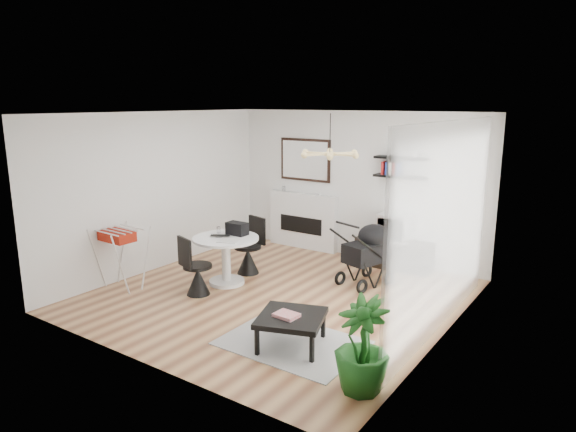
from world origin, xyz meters
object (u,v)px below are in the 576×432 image
Objects in this scene: coffee_table at (291,319)px; potted_plant at (362,345)px; dining_table at (226,253)px; crt_tv at (395,227)px; fireplace at (303,214)px; drying_rack at (122,257)px; stroller at (368,256)px; tv_console at (394,254)px.

coffee_table is 1.19m from potted_plant.
dining_table is 3.56m from potted_plant.
crt_tv reaches higher than coffee_table.
potted_plant reaches higher than coffee_table.
fireplace reaches higher than drying_rack.
coffee_table is (2.07, -1.21, -0.15)m from dining_table.
fireplace is 5.23m from potted_plant.
drying_rack is at bearing 177.59° from coffee_table.
fireplace is at bearing 175.24° from crt_tv.
drying_rack is at bearing -107.06° from fireplace.
dining_table is (0.12, -2.45, -0.18)m from fireplace.
drying_rack is 3.28m from coffee_table.
coffee_table is at bearing -0.37° from drying_rack.
fireplace reaches higher than crt_tv.
fireplace reaches higher than dining_table.
stroller is at bearing 34.50° from dining_table.
coffee_table is (0.20, -3.49, -0.37)m from crt_tv.
dining_table is (-1.88, -2.28, -0.22)m from crt_tv.
tv_console is at bearing 106.47° from stroller.
crt_tv is at bearing 108.63° from potted_plant.
drying_rack is 1.00× the size of coffee_table.
dining_table reaches higher than coffee_table.
drying_rack reaches higher than dining_table.
drying_rack is at bearing -124.97° from stroller.
fireplace is 2.25× the size of drying_rack.
fireplace is at bearing 129.28° from potted_plant.
stroller is at bearing 39.52° from drying_rack.
fireplace is at bearing 167.02° from stroller.
tv_console is 1.22× the size of stroller.
potted_plant is (1.33, -2.88, 0.04)m from stroller.
fireplace is 2.06m from tv_console.
stroller is at bearing -30.53° from fireplace.
potted_plant is (4.39, -0.53, -0.01)m from drying_rack.
potted_plant is at bearing -71.40° from tv_console.
drying_rack is at bearing 173.16° from potted_plant.
tv_console is (2.00, -0.16, -0.44)m from fireplace.
potted_plant reaches higher than crt_tv.
stroller is at bearing -91.08° from tv_console.
potted_plant is at bearing -47.71° from stroller.
drying_rack is 3.86m from stroller.
fireplace is 4.04× the size of crt_tv.
potted_plant is (1.11, -0.39, 0.14)m from coffee_table.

